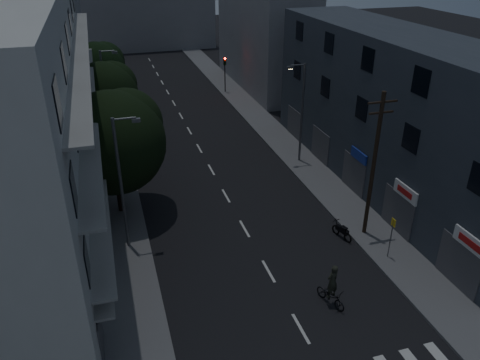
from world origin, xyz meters
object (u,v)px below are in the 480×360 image
utility_pole (374,163)px  cyclist (331,291)px  motorcycle (342,232)px  bus_stop_sign (392,231)px

utility_pole → cyclist: 8.18m
motorcycle → cyclist: (-3.35, -5.17, 0.37)m
cyclist → motorcycle: bearing=37.5°
utility_pole → bus_stop_sign: 4.00m
utility_pole → bus_stop_sign: utility_pole is taller
bus_stop_sign → motorcycle: size_ratio=1.51×
utility_pole → bus_stop_sign: (-0.02, -2.67, -2.98)m
utility_pole → bus_stop_sign: size_ratio=3.56×
motorcycle → cyclist: 6.17m
bus_stop_sign → cyclist: size_ratio=1.07×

